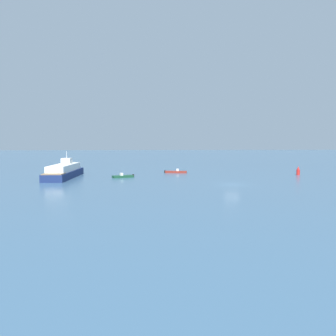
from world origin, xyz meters
The scene contains 5 objects.
ground_plane centered at (0.00, 0.00, 0.00)m, with size 400.00×400.00×0.00m, color #3D607F.
white_riverboat centered at (-30.43, 12.56, 1.25)m, with size 4.59×17.41×5.14m.
small_motorboat centered at (-7.64, 21.29, 0.25)m, with size 5.12×1.98×0.95m.
fishing_skiff centered at (-18.91, 12.10, 0.24)m, with size 4.37×2.98×0.92m.
channel_buoy_red centered at (17.68, 14.76, 0.81)m, with size 0.70×0.70×1.90m.
Camera 1 is at (-14.32, -58.51, 7.46)m, focal length 38.27 mm.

